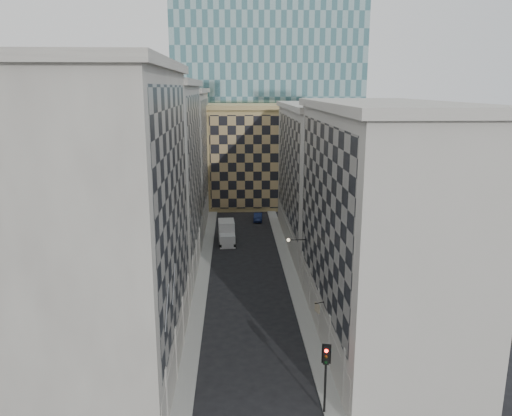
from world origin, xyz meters
name	(u,v)px	position (x,y,z in m)	size (l,w,h in m)	color
sidewalk_west	(203,275)	(-5.25, 30.00, 0.07)	(1.50, 100.00, 0.15)	gray
sidewalk_east	(291,274)	(5.25, 30.00, 0.07)	(1.50, 100.00, 0.15)	gray
bldg_left_a	(110,223)	(-10.88, 11.00, 11.82)	(10.80, 22.80, 23.70)	gray
bldg_left_b	(155,178)	(-10.88, 33.00, 11.32)	(10.80, 22.80, 22.70)	#9A988F
bldg_left_c	(175,157)	(-10.88, 55.00, 10.83)	(10.80, 22.80, 21.70)	gray
bldg_right_a	(377,224)	(10.88, 15.00, 10.32)	(10.80, 26.80, 20.70)	#AFABA0
bldg_right_b	(323,176)	(10.89, 42.00, 9.85)	(10.80, 28.80, 19.70)	#AFABA0
tan_block	(252,155)	(2.00, 67.90, 9.44)	(16.80, 14.80, 18.80)	tan
church_tower	(239,62)	(0.00, 82.00, 26.95)	(7.20, 7.20, 51.50)	#302A25
flagpoles_left	(170,295)	(-5.90, 6.00, 8.00)	(0.10, 6.33, 2.33)	gray
bracket_lamp	(290,240)	(4.38, 24.00, 6.20)	(1.98, 0.36, 0.36)	black
traffic_light	(326,365)	(4.55, 3.78, 3.73)	(0.62, 0.59, 5.00)	black
box_truck	(227,234)	(-2.57, 43.06, 1.33)	(2.57, 5.70, 3.06)	silver
dark_car	(258,217)	(2.53, 54.92, 0.67)	(1.41, 4.04, 1.33)	#101A3D
shop_sign	(317,308)	(5.41, 12.46, 3.83)	(0.89, 0.78, 0.89)	black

